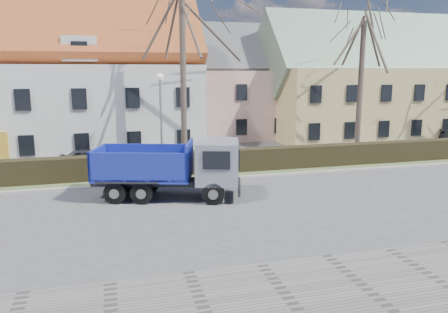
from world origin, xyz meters
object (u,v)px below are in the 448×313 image
object	(u,v)px
dump_truck	(163,168)
cart_frame	(175,176)
streetlight	(161,123)
parked_car_a	(89,158)

from	to	relation	value
dump_truck	cart_frame	size ratio (longest dim) A/B	9.20
dump_truck	streetlight	size ratio (longest dim) A/B	1.21
dump_truck	streetlight	bearing A→B (deg)	100.16
streetlight	cart_frame	bearing A→B (deg)	-80.58
streetlight	cart_frame	distance (m)	3.45
streetlight	cart_frame	size ratio (longest dim) A/B	7.62
dump_truck	cart_frame	xyz separation A→B (m)	(0.95, 2.65, -1.05)
parked_car_a	cart_frame	bearing A→B (deg)	-133.98
streetlight	parked_car_a	bearing A→B (deg)	147.54
streetlight	cart_frame	xyz separation A→B (m)	(0.38, -2.31, -2.54)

